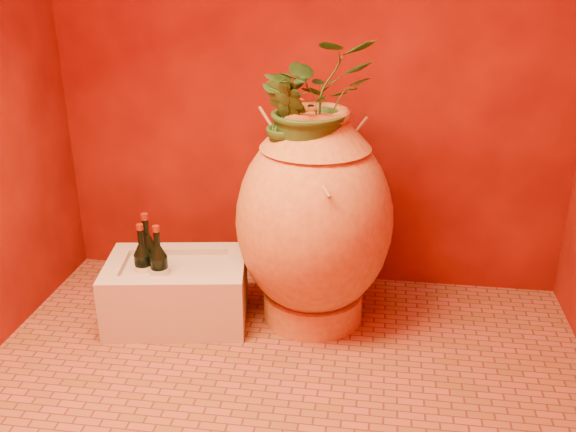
% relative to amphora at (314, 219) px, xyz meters
% --- Properties ---
extents(floor, '(2.50, 2.50, 0.00)m').
position_rel_amphora_xyz_m(floor, '(-0.07, -0.59, -0.49)').
color(floor, brown).
rests_on(floor, ground).
extents(wall_back, '(2.50, 0.02, 2.50)m').
position_rel_amphora_xyz_m(wall_back, '(-0.07, 0.41, 0.76)').
color(wall_back, '#530904').
rests_on(wall_back, ground).
extents(amphora, '(0.70, 0.70, 0.99)m').
position_rel_amphora_xyz_m(amphora, '(0.00, 0.00, 0.00)').
color(amphora, '#C78838').
rests_on(amphora, floor).
extents(stone_basin, '(0.69, 0.52, 0.29)m').
position_rel_amphora_xyz_m(stone_basin, '(-0.62, -0.11, -0.35)').
color(stone_basin, '#B8AC98').
rests_on(stone_basin, floor).
extents(wine_bottle_a, '(0.09, 0.09, 0.35)m').
position_rel_amphora_xyz_m(wine_bottle_a, '(-0.75, -0.10, -0.21)').
color(wine_bottle_a, black).
rests_on(wine_bottle_a, stone_basin).
extents(wine_bottle_b, '(0.08, 0.08, 0.34)m').
position_rel_amphora_xyz_m(wine_bottle_b, '(-0.67, -0.18, -0.21)').
color(wine_bottle_b, black).
rests_on(wine_bottle_b, stone_basin).
extents(wine_bottle_c, '(0.08, 0.08, 0.33)m').
position_rel_amphora_xyz_m(wine_bottle_c, '(-0.75, -0.16, -0.22)').
color(wine_bottle_c, black).
rests_on(wine_bottle_c, stone_basin).
extents(wall_tap, '(0.07, 0.15, 0.17)m').
position_rel_amphora_xyz_m(wall_tap, '(-0.11, 0.33, 0.39)').
color(wall_tap, '#996223').
rests_on(wall_tap, wall_back).
extents(plant_main, '(0.61, 0.59, 0.53)m').
position_rel_amphora_xyz_m(plant_main, '(-0.01, -0.02, 0.53)').
color(plant_main, '#264C1B').
rests_on(plant_main, amphora).
extents(plant_side, '(0.26, 0.27, 0.39)m').
position_rel_amphora_xyz_m(plant_side, '(-0.10, -0.08, 0.45)').
color(plant_side, '#264C1B').
rests_on(plant_side, amphora).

